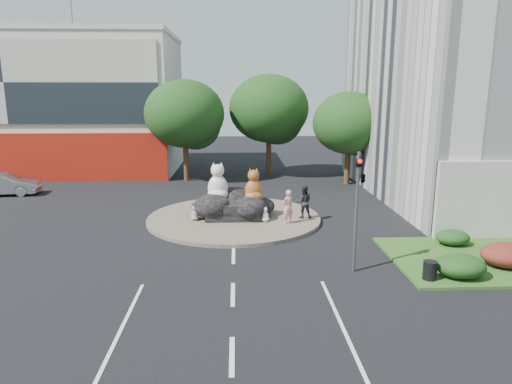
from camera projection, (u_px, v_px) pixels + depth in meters
ground at (233, 294)px, 16.80m from camera, size 120.00×120.00×0.00m
roundabout_island at (234, 218)px, 26.53m from camera, size 10.00×10.00×0.20m
rock_plinth at (234, 209)px, 26.41m from camera, size 3.20×2.60×0.90m
shophouse_block at (38, 104)px, 41.93m from camera, size 25.20×12.30×17.40m
grass_verge at (504, 259)px, 20.22m from camera, size 10.00×6.00×0.12m
tree_left at (186, 117)px, 37.01m from camera, size 6.46×6.46×8.27m
tree_mid at (270, 112)px, 39.19m from camera, size 6.84×6.84×8.76m
tree_right at (350, 126)px, 35.74m from camera, size 5.70×5.70×7.30m
hedge_near_green at (460, 266)px, 18.03m from camera, size 2.00×1.60×0.90m
hedge_red at (507, 255)px, 19.10m from camera, size 2.20×1.76×0.99m
hedge_back_green at (453, 237)px, 21.82m from camera, size 1.60×1.28×0.72m
traffic_light at (360, 186)px, 18.18m from camera, size 0.44×1.24×5.00m
street_lamp at (475, 145)px, 24.15m from camera, size 2.34×0.22×8.06m
cat_white at (218, 182)px, 26.28m from camera, size 1.35×1.17×2.25m
cat_tabby at (254, 185)px, 26.05m from camera, size 1.37×1.26×1.95m
kitten_calico at (195, 213)px, 25.67m from camera, size 0.69×0.68×0.87m
kitten_white at (265, 214)px, 25.42m from camera, size 0.63×0.58×0.84m
pedestrian_pink at (288, 207)px, 24.96m from camera, size 0.82×0.75×1.87m
pedestrian_dark at (304, 202)px, 26.03m from camera, size 0.94×0.74×1.89m
parked_car at (4, 185)px, 32.64m from camera, size 4.84×2.04×1.55m
litter_bin at (430, 270)px, 17.80m from camera, size 0.63×0.63×0.73m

